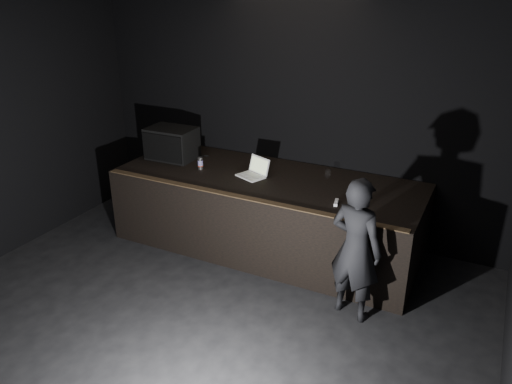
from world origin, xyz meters
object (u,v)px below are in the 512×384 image
object	(u,v)px
person	(356,249)
stage_monitor	(172,143)
stage_riser	(267,212)
laptop	(254,171)
beer_can	(200,163)

from	to	relation	value
person	stage_monitor	bearing A→B (deg)	-4.24
stage_riser	laptop	world-z (taller)	laptop
stage_riser	beer_can	size ratio (longest dim) A/B	23.83
beer_can	laptop	bearing A→B (deg)	7.96
stage_monitor	person	bearing A→B (deg)	-20.43
stage_riser	stage_monitor	world-z (taller)	stage_monitor
stage_riser	person	size ratio (longest dim) A/B	2.51
stage_riser	person	distance (m)	1.78
stage_monitor	beer_can	size ratio (longest dim) A/B	4.06
laptop	beer_can	xyz separation A→B (m)	(-0.76, -0.11, 0.02)
laptop	stage_monitor	bearing A→B (deg)	-161.89
stage_monitor	person	size ratio (longest dim) A/B	0.43
stage_riser	laptop	bearing A→B (deg)	-174.54
person	stage_riser	bearing A→B (deg)	-18.27
stage_monitor	stage_riser	bearing A→B (deg)	-4.46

